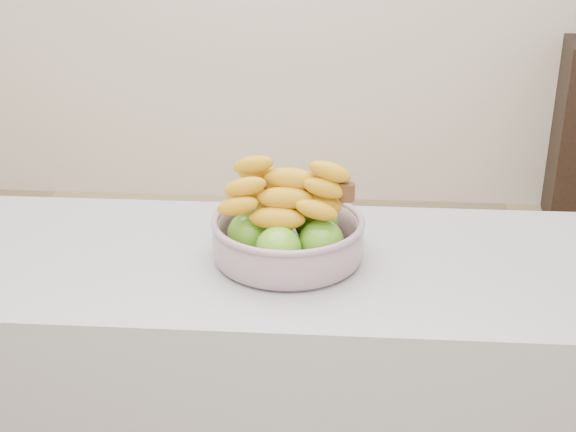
% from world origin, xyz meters
% --- Properties ---
extents(counter, '(2.00, 0.60, 0.90)m').
position_xyz_m(counter, '(0.00, -0.51, 0.45)').
color(counter, '#929199').
rests_on(counter, ground).
extents(fruit_bowl, '(0.32, 0.32, 0.21)m').
position_xyz_m(fruit_bowl, '(0.24, -0.51, 0.96)').
color(fruit_bowl, '#A4B2C4').
rests_on(fruit_bowl, counter).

